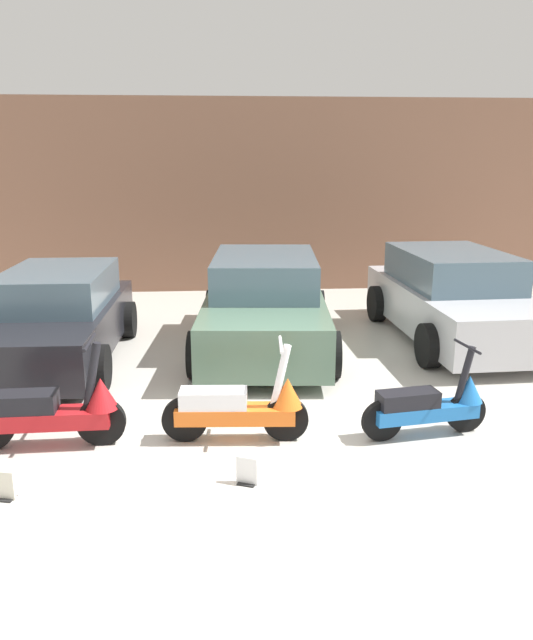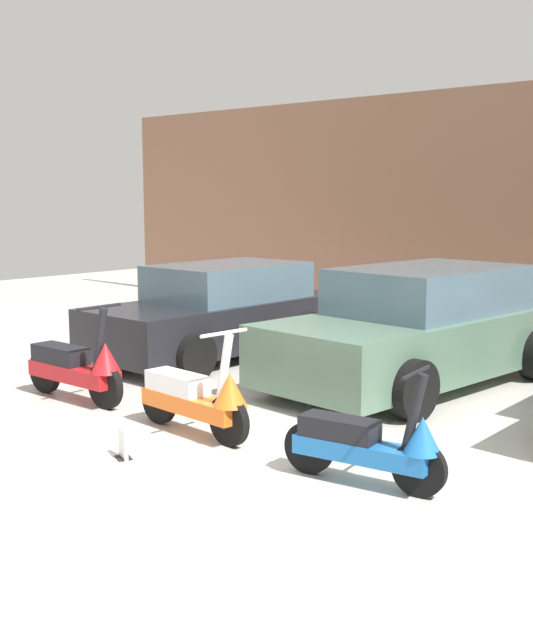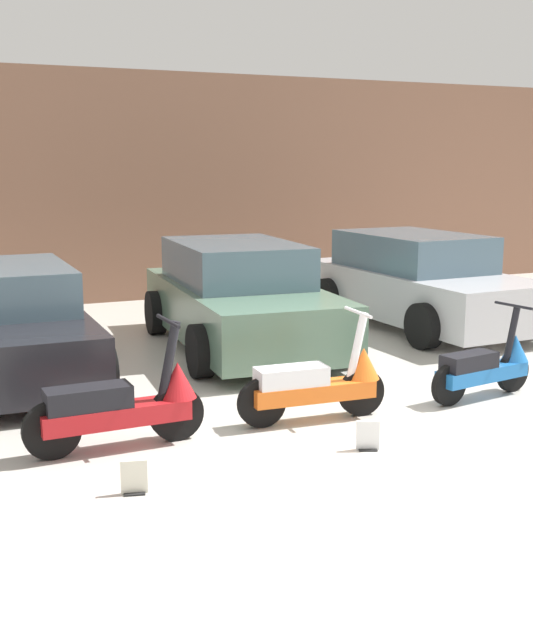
% 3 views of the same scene
% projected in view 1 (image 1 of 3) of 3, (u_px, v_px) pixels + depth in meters
% --- Properties ---
extents(ground_plane, '(28.00, 28.00, 0.00)m').
position_uv_depth(ground_plane, '(262.00, 461.00, 6.01)').
color(ground_plane, beige).
extents(wall_back, '(19.60, 0.12, 4.02)m').
position_uv_depth(wall_back, '(236.00, 197.00, 13.17)').
color(wall_back, '#845B47').
rests_on(wall_back, ground_plane).
extents(scooter_front_left, '(1.59, 0.57, 1.11)m').
position_uv_depth(scooter_front_left, '(52.00, 410.00, 6.22)').
color(scooter_front_left, black).
rests_on(scooter_front_left, ground_plane).
extents(scooter_front_right, '(1.51, 0.54, 1.05)m').
position_uv_depth(scooter_front_right, '(242.00, 407.00, 6.36)').
color(scooter_front_right, black).
rests_on(scooter_front_right, ground_plane).
extents(scooter_front_center, '(1.38, 0.53, 0.97)m').
position_uv_depth(scooter_front_center, '(431.00, 405.00, 6.49)').
color(scooter_front_center, black).
rests_on(scooter_front_center, ground_plane).
extents(car_rear_left, '(1.87, 3.81, 1.29)m').
position_uv_depth(car_rear_left, '(57.00, 318.00, 8.86)').
color(car_rear_left, black).
rests_on(car_rear_left, ground_plane).
extents(car_rear_center, '(2.24, 4.25, 1.40)m').
position_uv_depth(car_rear_center, '(265.00, 305.00, 9.43)').
color(car_rear_center, '#51705B').
rests_on(car_rear_center, ground_plane).
extents(car_rear_right, '(2.10, 4.15, 1.39)m').
position_uv_depth(car_rear_right, '(454.00, 298.00, 9.90)').
color(car_rear_right, '#B7B7BC').
rests_on(car_rear_right, ground_plane).
extents(placard_near_left_scooter, '(0.20, 0.15, 0.26)m').
position_uv_depth(placard_near_left_scooter, '(4.00, 487.00, 5.33)').
color(placard_near_left_scooter, black).
rests_on(placard_near_left_scooter, ground_plane).
extents(placard_near_right_scooter, '(0.20, 0.17, 0.26)m').
position_uv_depth(placard_near_right_scooter, '(247.00, 472.00, 5.57)').
color(placard_near_right_scooter, black).
rests_on(placard_near_right_scooter, ground_plane).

